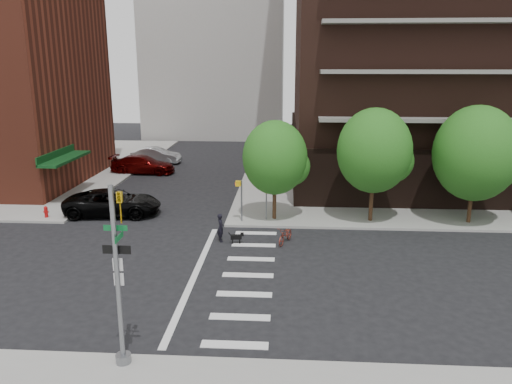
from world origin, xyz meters
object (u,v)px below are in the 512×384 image
at_px(fire_hydrant, 46,211).
at_px(parked_car_silver, 156,155).
at_px(dog_walker, 221,228).
at_px(scooter, 286,235).
at_px(parked_car_maroon, 143,164).
at_px(traffic_signal, 119,291).
at_px(parked_car_black, 113,203).

bearing_deg(fire_hydrant, parked_car_silver, 82.94).
bearing_deg(fire_hydrant, dog_walker, -15.67).
relative_size(fire_hydrant, scooter, 0.40).
relative_size(fire_hydrant, dog_walker, 0.46).
height_order(parked_car_maroon, scooter, parked_car_maroon).
bearing_deg(traffic_signal, parked_car_maroon, 104.85).
bearing_deg(parked_car_black, scooter, -116.19).
height_order(traffic_signal, parked_car_black, traffic_signal).
relative_size(parked_car_silver, dog_walker, 3.02).
distance_m(parked_car_maroon, scooter, 21.53).
distance_m(parked_car_silver, dog_walker, 23.73).
bearing_deg(parked_car_silver, parked_car_black, -170.92).
distance_m(fire_hydrant, parked_car_maroon, 14.06).
distance_m(traffic_signal, scooter, 13.22).
distance_m(traffic_signal, parked_car_maroon, 30.22).
height_order(parked_car_silver, dog_walker, dog_walker).
height_order(fire_hydrant, scooter, scooter).
xyz_separation_m(traffic_signal, fire_hydrant, (-10.03, 15.29, -2.15)).
xyz_separation_m(fire_hydrant, dog_walker, (11.62, -3.26, 0.25)).
distance_m(traffic_signal, parked_car_silver, 34.78).
bearing_deg(dog_walker, parked_car_maroon, 8.95).
bearing_deg(parked_car_maroon, dog_walker, -149.90).
distance_m(fire_hydrant, parked_car_silver, 18.71).
xyz_separation_m(parked_car_maroon, dog_walker, (9.32, -17.12, -0.03)).
bearing_deg(parked_car_silver, fire_hydrant, 176.58).
relative_size(fire_hydrant, parked_car_black, 0.12).
xyz_separation_m(scooter, dog_walker, (-3.61, 0.08, 0.32)).
height_order(parked_car_black, parked_car_maroon, parked_car_black).
xyz_separation_m(traffic_signal, parked_car_maroon, (-7.73, 29.16, -1.87)).
bearing_deg(parked_car_black, fire_hydrant, 102.63).
relative_size(parked_car_maroon, scooter, 3.11).
xyz_separation_m(traffic_signal, parked_car_silver, (-7.73, 33.86, -1.90)).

